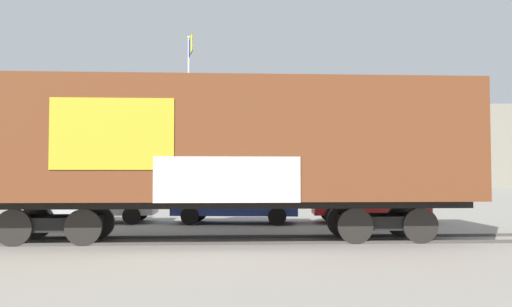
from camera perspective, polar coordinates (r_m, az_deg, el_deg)
name	(u,v)px	position (r m, az deg, el deg)	size (l,w,h in m)	color
ground_plane	(235,241)	(14.03, -2.28, -9.60)	(260.00, 260.00, 0.00)	gray
track	(183,240)	(14.10, -7.96, -9.38)	(59.95, 6.17, 0.08)	#4C4742
freight_car	(222,145)	(13.97, -3.78, 0.96)	(13.43, 4.05, 4.45)	brown
flagpole	(189,95)	(26.89, -7.31, 6.35)	(0.53, 1.65, 8.99)	silver
hillside	(261,151)	(93.20, 0.60, 0.29)	(123.27, 34.85, 16.45)	gray
parked_car_silver	(93,201)	(20.36, -17.48, -4.94)	(4.62, 2.28, 1.64)	#B7BABF
parked_car_blue	(234,199)	(19.19, -2.42, -5.05)	(4.60, 2.03, 1.77)	navy
parked_car_red	(367,199)	(19.77, 12.07, -4.87)	(4.18, 1.91, 1.80)	#B21E1E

